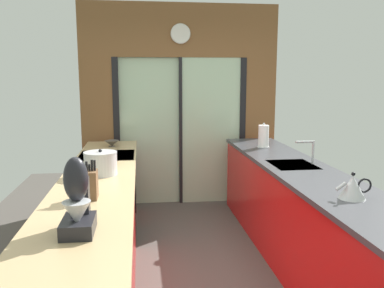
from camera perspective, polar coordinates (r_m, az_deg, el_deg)
ground_plane at (r=4.12m, az=1.06°, el=-15.82°), size 5.04×7.60×0.02m
back_wall_unit at (r=5.52m, az=-1.65°, el=7.12°), size 2.64×0.12×2.70m
left_counter_run at (r=3.48m, az=-13.07°, el=-12.45°), size 0.62×3.80×0.92m
right_counter_run at (r=3.91m, az=15.29°, el=-10.12°), size 0.62×3.80×0.92m
sink_faucet at (r=4.03m, az=16.21°, el=-0.56°), size 0.19×0.02×0.23m
oven_range at (r=4.54m, az=-11.67°, el=-7.30°), size 0.60×0.60×0.92m
mixing_bowl at (r=4.95m, az=-11.21°, el=0.10°), size 0.17×0.17×0.07m
knife_block at (r=2.88m, az=-13.96°, el=-5.50°), size 0.08×0.14×0.27m
stand_mixer at (r=2.27m, az=-15.79°, el=-8.11°), size 0.17×0.27×0.42m
stock_pot at (r=3.55m, az=-12.71°, el=-2.66°), size 0.28×0.28×0.22m
kettle at (r=3.01m, az=21.64°, el=-5.64°), size 0.26×0.19×0.19m
paper_towel_roll at (r=4.84m, az=10.01°, el=1.04°), size 0.14×0.14×0.29m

